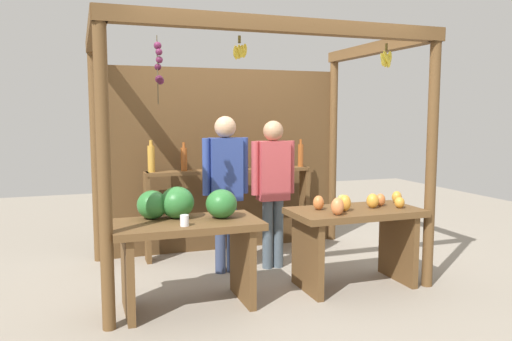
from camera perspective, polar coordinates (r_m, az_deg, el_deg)
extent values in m
plane|color=gray|center=(5.31, -0.71, -11.46)|extent=(12.00, 12.00, 0.00)
cylinder|color=brown|center=(3.85, -16.89, -0.23)|extent=(0.10, 0.10, 2.40)
cylinder|color=brown|center=(4.93, 19.32, 1.08)|extent=(0.10, 0.10, 2.40)
cylinder|color=brown|center=(5.76, -17.79, 1.85)|extent=(0.10, 0.10, 2.40)
cylinder|color=brown|center=(6.53, 8.73, 2.59)|extent=(0.10, 0.10, 2.40)
cube|color=brown|center=(4.22, 3.63, 16.15)|extent=(3.02, 0.12, 0.12)
cube|color=brown|center=(4.84, -17.90, 14.60)|extent=(0.12, 2.02, 0.12)
cube|color=brown|center=(5.73, 13.59, 13.39)|extent=(0.12, 2.02, 0.12)
cube|color=#52381E|center=(6.01, -3.73, 1.17)|extent=(2.92, 0.04, 2.16)
cylinder|color=brown|center=(4.20, -1.90, 14.67)|extent=(0.02, 0.02, 0.06)
ellipsoid|color=gold|center=(4.20, -1.29, 13.51)|extent=(0.04, 0.07, 0.11)
ellipsoid|color=gold|center=(4.21, -1.77, 13.24)|extent=(0.06, 0.06, 0.12)
ellipsoid|color=gold|center=(4.22, -2.18, 13.19)|extent=(0.05, 0.04, 0.11)
ellipsoid|color=gold|center=(4.20, -2.36, 13.35)|extent=(0.05, 0.05, 0.11)
ellipsoid|color=gold|center=(4.16, -2.23, 13.34)|extent=(0.05, 0.06, 0.12)
ellipsoid|color=gold|center=(4.15, -1.80, 13.42)|extent=(0.06, 0.04, 0.11)
ellipsoid|color=gold|center=(4.18, -1.49, 13.39)|extent=(0.06, 0.06, 0.12)
cylinder|color=brown|center=(4.79, 14.60, 13.45)|extent=(0.02, 0.02, 0.06)
ellipsoid|color=yellow|center=(4.80, 14.88, 11.90)|extent=(0.04, 0.06, 0.12)
ellipsoid|color=yellow|center=(4.80, 14.65, 11.94)|extent=(0.05, 0.06, 0.12)
ellipsoid|color=yellow|center=(4.81, 14.38, 12.17)|extent=(0.08, 0.04, 0.12)
ellipsoid|color=yellow|center=(4.79, 14.30, 12.33)|extent=(0.07, 0.06, 0.13)
ellipsoid|color=yellow|center=(4.77, 14.25, 12.09)|extent=(0.04, 0.05, 0.12)
ellipsoid|color=yellow|center=(4.75, 14.24, 12.18)|extent=(0.05, 0.08, 0.12)
ellipsoid|color=yellow|center=(4.74, 14.58, 12.40)|extent=(0.07, 0.06, 0.13)
ellipsoid|color=yellow|center=(4.75, 14.81, 11.97)|extent=(0.06, 0.04, 0.12)
ellipsoid|color=yellow|center=(4.78, 14.97, 12.34)|extent=(0.06, 0.07, 0.13)
cylinder|color=#4C422D|center=(4.23, -11.13, 11.16)|extent=(0.01, 0.01, 0.55)
sphere|color=#601E42|center=(4.26, -11.12, 13.76)|extent=(0.06, 0.06, 0.06)
sphere|color=#601E42|center=(4.24, -10.98, 13.09)|extent=(0.06, 0.06, 0.06)
sphere|color=#601E42|center=(4.25, -10.94, 12.25)|extent=(0.06, 0.06, 0.06)
sphere|color=#47142D|center=(4.25, -11.09, 11.47)|extent=(0.06, 0.06, 0.06)
sphere|color=#47142D|center=(4.23, -10.95, 10.14)|extent=(0.07, 0.07, 0.07)
sphere|color=#511938|center=(4.24, -10.83, 10.01)|extent=(0.06, 0.06, 0.06)
cube|color=brown|center=(4.25, -7.90, -6.11)|extent=(1.22, 0.64, 0.06)
cube|color=brown|center=(4.28, -14.39, -11.32)|extent=(0.06, 0.58, 0.68)
cube|color=brown|center=(4.46, -1.54, -10.37)|extent=(0.06, 0.58, 0.68)
ellipsoid|color=#2D7533|center=(4.31, -3.95, -3.79)|extent=(0.35, 0.35, 0.25)
ellipsoid|color=#2D7533|center=(4.34, -8.96, -3.61)|extent=(0.39, 0.39, 0.27)
ellipsoid|color=#2D7533|center=(4.36, -11.71, -3.83)|extent=(0.31, 0.31, 0.24)
cylinder|color=white|center=(4.05, -8.13, -5.65)|extent=(0.07, 0.07, 0.09)
cube|color=brown|center=(4.82, 11.19, -4.67)|extent=(1.22, 0.64, 0.06)
cube|color=brown|center=(4.68, 5.85, -9.58)|extent=(0.06, 0.58, 0.68)
cube|color=brown|center=(5.17, 15.83, -8.27)|extent=(0.06, 0.58, 0.68)
ellipsoid|color=gold|center=(4.89, 13.12, -3.38)|extent=(0.16, 0.16, 0.14)
ellipsoid|color=#CC7038|center=(5.02, 13.96, -3.25)|extent=(0.13, 0.13, 0.12)
ellipsoid|color=#CC7038|center=(4.71, 7.12, -3.65)|extent=(0.12, 0.12, 0.13)
ellipsoid|color=gold|center=(4.68, 10.08, -3.66)|extent=(0.14, 0.14, 0.15)
ellipsoid|color=#E07F47|center=(4.57, 9.20, -4.07)|extent=(0.14, 0.14, 0.12)
ellipsoid|color=gold|center=(4.96, 16.00, -3.52)|extent=(0.10, 0.10, 0.11)
ellipsoid|color=#E07F47|center=(4.49, 9.25, -4.05)|extent=(0.13, 0.13, 0.16)
ellipsoid|color=#A8B24C|center=(4.90, 9.74, -3.40)|extent=(0.11, 0.11, 0.12)
ellipsoid|color=gold|center=(5.23, 15.71, -2.92)|extent=(0.13, 0.13, 0.12)
cube|color=brown|center=(5.66, -12.24, -5.24)|extent=(0.05, 0.20, 1.00)
cube|color=brown|center=(6.18, 5.52, -4.14)|extent=(0.05, 0.20, 1.00)
cube|color=brown|center=(5.77, -2.99, -0.04)|extent=(1.90, 0.22, 0.04)
cylinder|color=gold|center=(5.57, -11.82, 1.30)|extent=(0.08, 0.08, 0.29)
cylinder|color=gold|center=(5.56, -11.86, 3.09)|extent=(0.04, 0.04, 0.06)
cylinder|color=#994C1E|center=(5.63, -8.19, 1.27)|extent=(0.07, 0.07, 0.26)
cylinder|color=#994C1E|center=(5.62, -8.21, 2.89)|extent=(0.03, 0.03, 0.06)
cylinder|color=#D8B266|center=(5.71, -4.63, 1.31)|extent=(0.08, 0.08, 0.24)
cylinder|color=#D8B266|center=(5.70, -4.65, 2.83)|extent=(0.03, 0.03, 0.06)
cylinder|color=#994C1E|center=(5.81, -1.41, 1.62)|extent=(0.06, 0.06, 0.29)
cylinder|color=#994C1E|center=(5.80, -1.41, 3.32)|extent=(0.03, 0.03, 0.06)
cylinder|color=silver|center=(5.94, 2.00, 1.44)|extent=(0.06, 0.06, 0.23)
cylinder|color=silver|center=(5.92, 2.01, 2.83)|extent=(0.03, 0.03, 0.06)
cylinder|color=#994C1E|center=(6.07, 5.10, 1.73)|extent=(0.07, 0.07, 0.27)
cylinder|color=#994C1E|center=(6.06, 5.12, 3.28)|extent=(0.03, 0.03, 0.06)
cylinder|color=#384567|center=(5.20, -4.07, -7.53)|extent=(0.11, 0.11, 0.75)
cylinder|color=#384567|center=(5.23, -2.79, -7.44)|extent=(0.11, 0.11, 0.75)
cube|color=#2D428C|center=(5.09, -3.48, 0.14)|extent=(0.32, 0.19, 0.64)
cylinder|color=#2D428C|center=(5.04, -5.67, 0.42)|extent=(0.08, 0.08, 0.57)
cylinder|color=#2D428C|center=(5.14, -1.35, 0.58)|extent=(0.08, 0.08, 0.57)
sphere|color=tan|center=(5.06, -3.52, 4.96)|extent=(0.22, 0.22, 0.22)
cylinder|color=#4E5D68|center=(5.34, 1.32, -7.25)|extent=(0.11, 0.11, 0.73)
cylinder|color=#4E5D68|center=(5.39, 2.53, -7.15)|extent=(0.11, 0.11, 0.73)
cube|color=#BF474C|center=(5.25, 1.96, -0.01)|extent=(0.32, 0.19, 0.62)
cylinder|color=#BF474C|center=(5.17, -0.11, 0.25)|extent=(0.08, 0.08, 0.56)
cylinder|color=#BF474C|center=(5.32, 3.96, 0.40)|extent=(0.08, 0.08, 0.56)
sphere|color=tan|center=(5.22, 1.97, 4.53)|extent=(0.21, 0.21, 0.21)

